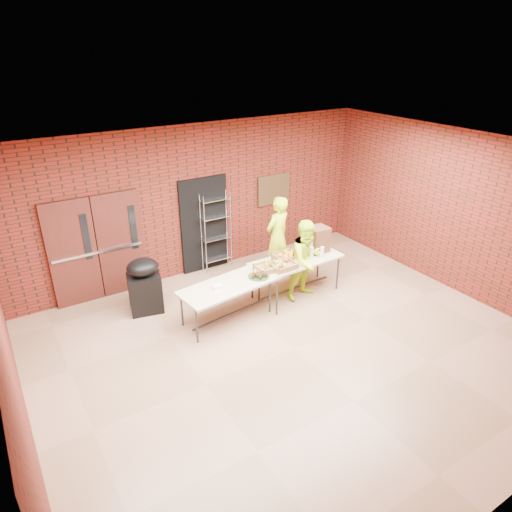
{
  "coord_description": "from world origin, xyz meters",
  "views": [
    {
      "loc": [
        -3.85,
        -4.91,
        4.7
      ],
      "look_at": [
        0.12,
        1.4,
        1.13
      ],
      "focal_mm": 32.0,
      "sensor_mm": 36.0,
      "label": 1
    }
  ],
  "objects_px": {
    "table_right": "(296,262)",
    "volunteer_man": "(307,260)",
    "table_left": "(230,287)",
    "coffee_dispenser": "(318,239)",
    "wire_rack": "(216,232)",
    "covered_grill": "(144,285)",
    "volunteer_woman": "(277,237)"
  },
  "relations": [
    {
      "from": "table_left",
      "to": "covered_grill",
      "type": "xyz_separation_m",
      "value": [
        -1.18,
        1.15,
        -0.15
      ]
    },
    {
      "from": "coffee_dispenser",
      "to": "covered_grill",
      "type": "relative_size",
      "value": 0.48
    },
    {
      "from": "volunteer_man",
      "to": "table_left",
      "type": "bearing_deg",
      "value": 172.62
    },
    {
      "from": "coffee_dispenser",
      "to": "covered_grill",
      "type": "xyz_separation_m",
      "value": [
        -3.37,
        0.91,
        -0.49
      ]
    },
    {
      "from": "wire_rack",
      "to": "volunteer_man",
      "type": "distance_m",
      "value": 2.22
    },
    {
      "from": "wire_rack",
      "to": "volunteer_man",
      "type": "xyz_separation_m",
      "value": [
        0.92,
        -2.01,
        -0.08
      ]
    },
    {
      "from": "wire_rack",
      "to": "table_right",
      "type": "distance_m",
      "value": 2.02
    },
    {
      "from": "table_left",
      "to": "coffee_dispenser",
      "type": "distance_m",
      "value": 2.22
    },
    {
      "from": "table_right",
      "to": "volunteer_man",
      "type": "bearing_deg",
      "value": -59.08
    },
    {
      "from": "covered_grill",
      "to": "volunteer_woman",
      "type": "relative_size",
      "value": 0.61
    },
    {
      "from": "volunteer_woman",
      "to": "volunteer_man",
      "type": "bearing_deg",
      "value": 72.04
    },
    {
      "from": "coffee_dispenser",
      "to": "volunteer_woman",
      "type": "relative_size",
      "value": 0.29
    },
    {
      "from": "coffee_dispenser",
      "to": "volunteer_woman",
      "type": "height_order",
      "value": "volunteer_woman"
    },
    {
      "from": "table_left",
      "to": "coffee_dispenser",
      "type": "height_order",
      "value": "coffee_dispenser"
    },
    {
      "from": "volunteer_woman",
      "to": "coffee_dispenser",
      "type": "bearing_deg",
      "value": 103.07
    },
    {
      "from": "table_right",
      "to": "volunteer_woman",
      "type": "distance_m",
      "value": 0.91
    },
    {
      "from": "volunteer_woman",
      "to": "volunteer_man",
      "type": "relative_size",
      "value": 1.1
    },
    {
      "from": "table_left",
      "to": "volunteer_man",
      "type": "height_order",
      "value": "volunteer_man"
    },
    {
      "from": "volunteer_man",
      "to": "table_right",
      "type": "bearing_deg",
      "value": 115.62
    },
    {
      "from": "wire_rack",
      "to": "covered_grill",
      "type": "bearing_deg",
      "value": -155.76
    },
    {
      "from": "covered_grill",
      "to": "volunteer_woman",
      "type": "distance_m",
      "value": 2.95
    },
    {
      "from": "table_right",
      "to": "covered_grill",
      "type": "height_order",
      "value": "covered_grill"
    },
    {
      "from": "coffee_dispenser",
      "to": "volunteer_man",
      "type": "relative_size",
      "value": 0.32
    },
    {
      "from": "wire_rack",
      "to": "table_left",
      "type": "xyz_separation_m",
      "value": [
        -0.78,
        -1.99,
        -0.19
      ]
    },
    {
      "from": "coffee_dispenser",
      "to": "covered_grill",
      "type": "bearing_deg",
      "value": 164.85
    },
    {
      "from": "table_right",
      "to": "volunteer_man",
      "type": "xyz_separation_m",
      "value": [
        0.11,
        -0.18,
        0.1
      ]
    },
    {
      "from": "wire_rack",
      "to": "coffee_dispenser",
      "type": "relative_size",
      "value": 3.42
    },
    {
      "from": "wire_rack",
      "to": "table_left",
      "type": "relative_size",
      "value": 0.92
    },
    {
      "from": "table_left",
      "to": "covered_grill",
      "type": "height_order",
      "value": "covered_grill"
    },
    {
      "from": "wire_rack",
      "to": "covered_grill",
      "type": "relative_size",
      "value": 1.64
    },
    {
      "from": "table_left",
      "to": "volunteer_man",
      "type": "relative_size",
      "value": 1.19
    },
    {
      "from": "coffee_dispenser",
      "to": "volunteer_woman",
      "type": "distance_m",
      "value": 0.92
    }
  ]
}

